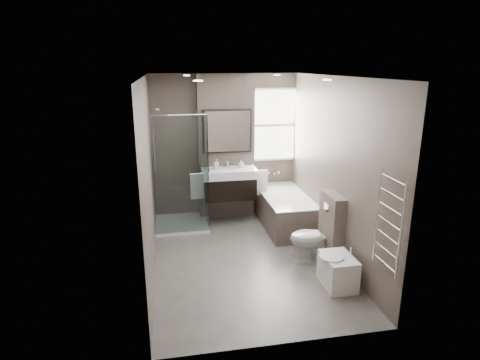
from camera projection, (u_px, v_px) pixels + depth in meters
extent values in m
cube|color=#595552|center=(245.00, 260.00, 5.90)|extent=(2.65, 3.85, 0.05)
cube|color=silver|center=(246.00, 74.00, 5.16)|extent=(2.65, 3.85, 0.05)
cube|color=brown|center=(225.00, 146.00, 7.35)|extent=(2.65, 0.05, 2.60)
cube|color=brown|center=(286.00, 227.00, 3.71)|extent=(2.65, 0.05, 2.60)
cube|color=brown|center=(147.00, 178.00, 5.30)|extent=(0.05, 3.85, 2.60)
cube|color=brown|center=(335.00, 169.00, 5.76)|extent=(0.05, 3.85, 2.60)
cube|color=#564B43|center=(226.00, 148.00, 7.20)|extent=(1.00, 0.25, 2.60)
cube|color=black|center=(229.00, 188.00, 7.05)|extent=(0.90, 0.45, 0.38)
cube|color=white|center=(229.00, 173.00, 6.98)|extent=(0.95, 0.47, 0.15)
cylinder|color=silver|center=(228.00, 163.00, 7.10)|extent=(0.03, 0.03, 0.12)
cylinder|color=silver|center=(228.00, 161.00, 7.03)|extent=(0.02, 0.12, 0.02)
cube|color=black|center=(227.00, 131.00, 6.97)|extent=(0.86, 0.06, 0.76)
cube|color=white|center=(227.00, 131.00, 6.93)|extent=(0.80, 0.02, 0.70)
cube|color=silver|center=(197.00, 186.00, 6.92)|extent=(0.24, 0.06, 0.44)
cube|color=silver|center=(261.00, 183.00, 7.12)|extent=(0.24, 0.06, 0.44)
cube|color=white|center=(182.00, 224.00, 7.10)|extent=(0.90, 0.90, 0.06)
cube|color=white|center=(181.00, 176.00, 6.40)|extent=(0.88, 0.01, 1.94)
cube|color=white|center=(206.00, 168.00, 6.90)|extent=(0.01, 0.88, 1.94)
cylinder|color=silver|center=(155.00, 158.00, 6.69)|extent=(0.02, 0.02, 1.00)
cube|color=#564B43|center=(284.00, 211.00, 7.02)|extent=(0.75, 1.60, 0.55)
cube|color=white|center=(285.00, 196.00, 6.94)|extent=(0.75, 1.60, 0.03)
cube|color=white|center=(285.00, 199.00, 6.96)|extent=(0.61, 1.42, 0.12)
cube|color=white|center=(273.00, 125.00, 7.36)|extent=(0.98, 0.04, 1.33)
cube|color=white|center=(274.00, 125.00, 7.33)|extent=(0.90, 0.01, 1.25)
cube|color=white|center=(274.00, 125.00, 7.33)|extent=(0.90, 0.01, 0.05)
imported|color=white|center=(314.00, 238.00, 5.76)|extent=(0.72, 0.45, 0.70)
cube|color=#564B43|center=(331.00, 228.00, 5.73)|extent=(0.18, 0.55, 1.00)
cube|color=silver|center=(326.00, 207.00, 5.62)|extent=(0.01, 0.16, 0.11)
cube|color=white|center=(338.00, 271.00, 5.12)|extent=(0.37, 0.52, 0.41)
cylinder|color=white|center=(331.00, 258.00, 5.04)|extent=(0.31, 0.31, 0.05)
cylinder|color=silver|center=(351.00, 250.00, 5.07)|extent=(0.02, 0.02, 0.10)
cylinder|color=silver|center=(401.00, 231.00, 4.07)|extent=(0.03, 0.03, 1.10)
cylinder|color=silver|center=(378.00, 215.00, 4.51)|extent=(0.03, 0.03, 1.10)
cube|color=silver|center=(389.00, 223.00, 4.29)|extent=(0.02, 0.46, 1.00)
imported|color=white|center=(216.00, 164.00, 6.92)|extent=(0.08, 0.08, 0.18)
imported|color=white|center=(241.00, 164.00, 7.05)|extent=(0.10, 0.10, 0.13)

